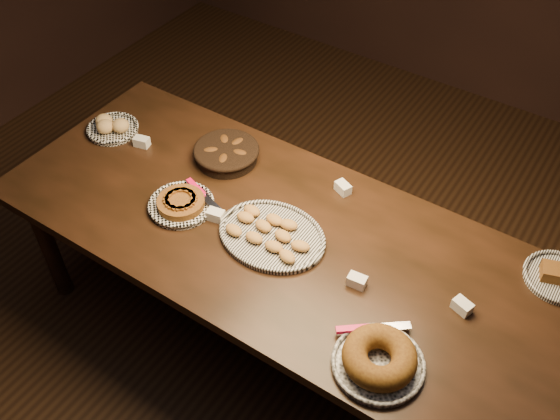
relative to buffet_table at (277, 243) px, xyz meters
The scene contains 9 objects.
ground 0.68m from the buffet_table, ahead, with size 5.00×5.00×0.00m, color black.
buffet_table is the anchor object (origin of this frame).
apple_tart_plate 0.44m from the buffet_table, 165.53° to the right, with size 0.33×0.28×0.05m.
madeleine_platter 0.10m from the buffet_table, 91.10° to the right, with size 0.45×0.36×0.05m.
bundt_cake_plate 0.71m from the buffet_table, 27.43° to the right, with size 0.35×0.36×0.10m.
croissant_basket 0.51m from the buffet_table, 150.88° to the left, with size 0.30×0.30×0.07m.
bread_roll_plate 1.03m from the buffet_table, behind, with size 0.25×0.25×0.08m.
loaf_plate 1.09m from the buffet_table, 20.43° to the left, with size 0.26×0.26×0.06m.
tent_cards 0.13m from the buffet_table, 60.97° to the left, with size 1.68×0.50×0.04m.
Camera 1 is at (0.97, -1.43, 2.60)m, focal length 40.00 mm.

